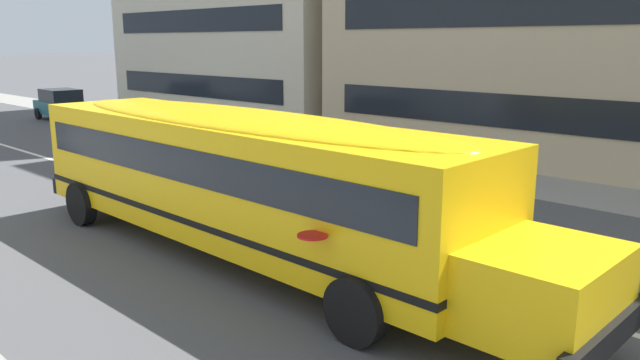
# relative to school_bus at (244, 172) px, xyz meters

# --- Properties ---
(ground_plane) EXTENTS (400.00, 400.00, 0.00)m
(ground_plane) POSITION_rel_school_bus_xyz_m (-3.56, 1.72, -1.69)
(ground_plane) COLOR #4C4C4F
(sidewalk_far) EXTENTS (120.00, 3.00, 0.01)m
(sidewalk_far) POSITION_rel_school_bus_xyz_m (-3.56, 9.72, -1.69)
(sidewalk_far) COLOR gray
(sidewalk_far) RESTS_ON ground_plane
(lane_centreline) EXTENTS (110.00, 0.16, 0.01)m
(lane_centreline) POSITION_rel_school_bus_xyz_m (-3.56, 1.72, -1.69)
(lane_centreline) COLOR silver
(lane_centreline) RESTS_ON ground_plane
(school_bus) EXTENTS (12.75, 3.05, 2.85)m
(school_bus) POSITION_rel_school_bus_xyz_m (0.00, 0.00, 0.00)
(school_bus) COLOR yellow
(school_bus) RESTS_ON ground_plane
(parked_car_teal_end_of_row) EXTENTS (3.98, 2.04, 1.64)m
(parked_car_teal_end_of_row) POSITION_rel_school_bus_xyz_m (-23.77, 7.04, -0.85)
(parked_car_teal_end_of_row) COLOR #195B66
(parked_car_teal_end_of_row) RESTS_ON ground_plane
(parked_car_red_by_hydrant) EXTENTS (3.96, 1.99, 1.64)m
(parked_car_red_by_hydrant) POSITION_rel_school_bus_xyz_m (-8.64, 6.98, -0.85)
(parked_car_red_by_hydrant) COLOR maroon
(parked_car_red_by_hydrant) RESTS_ON ground_plane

